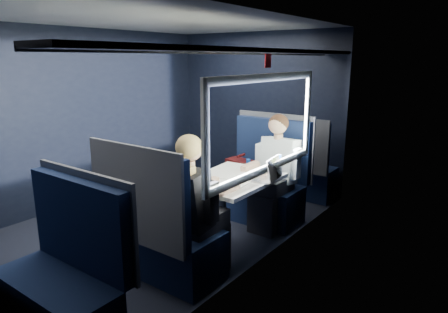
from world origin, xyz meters
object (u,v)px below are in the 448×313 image
Objects in this scene: woman at (194,201)px; cup at (270,171)px; seat_bay_far at (160,234)px; seat_row_back at (65,281)px; laptop at (269,174)px; bottle_small at (279,166)px; man at (275,167)px; table at (235,186)px; seat_row_front at (297,169)px; seat_bay_near at (262,184)px.

woman reaches higher than cup.
woman reaches higher than seat_bay_far.
seat_row_back is at bearing -90.00° from seat_bay_far.
laptop is at bearing 76.17° from seat_row_back.
bottle_small is (0.48, 2.17, 0.43)m from seat_row_back.
woman reaches higher than laptop.
bottle_small is at bearing -54.55° from man.
woman is at bearing -90.00° from man.
man is at bearing 113.28° from laptop.
table is 10.06× the size of cup.
seat_bay_far is 0.43m from woman.
table is 0.86× the size of seat_row_front.
laptop is (0.50, -0.71, 0.38)m from seat_bay_near.
seat_bay_far is at bearing -111.00° from bottle_small.
laptop is at bearing -55.00° from seat_bay_near.
woman reaches higher than bottle_small.
seat_row_front and seat_row_back have the same top height.
bottle_small is (0.30, 0.38, 0.17)m from table.
seat_row_front is 1.00× the size of seat_row_back.
woman is (0.07, -0.71, 0.06)m from table.
man is (0.25, 2.50, 0.31)m from seat_row_back.
man is at bearing 84.28° from seat_row_back.
seat_row_back is at bearing -90.00° from seat_row_front.
laptop is at bearing 28.16° from table.
seat_row_back is 3.32× the size of laptop.
laptop is 0.18m from cup.
seat_row_front is (0.00, 2.67, -0.00)m from seat_bay_far.
seat_bay_near is at bearing -90.90° from seat_row_front.
man reaches higher than seat_bay_near.
seat_row_back reaches higher than laptop.
seat_row_front is 0.88× the size of man.
laptop reaches higher than bottle_small.
seat_row_front is 3.59m from seat_row_back.
woman is at bearing -80.47° from seat_bay_near.
table is at bearing -95.52° from man.
bottle_small is at bearing 77.54° from seat_row_back.
woman is at bearing 77.07° from seat_row_back.
man is at bearing 80.97° from seat_bay_far.
seat_row_back is at bearing -102.46° from bottle_small.
cup is (0.40, -1.48, 0.38)m from seat_row_front.
bottle_small is at bearing 78.01° from woman.
seat_row_front is at bearing 106.41° from laptop.
cup is (0.15, -0.38, 0.07)m from man.
seat_bay_far is at bearing -108.72° from cup.
laptop is at bearing -63.56° from cup.
table is at bearing -151.84° from laptop.
cup is (0.40, 1.19, 0.38)m from seat_bay_far.
cup is at bearing -74.73° from seat_row_front.
laptop is 3.52× the size of cup.
man reaches higher than seat_bay_far.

